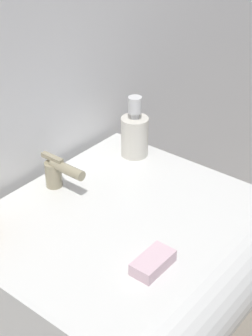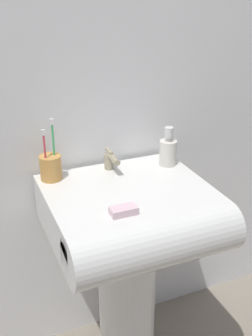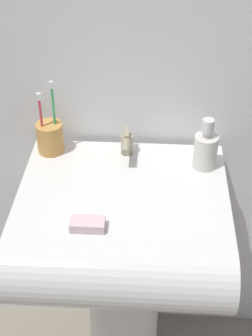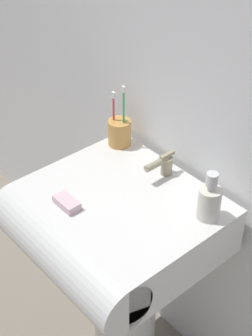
% 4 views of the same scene
% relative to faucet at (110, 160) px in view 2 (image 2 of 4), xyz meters
% --- Properties ---
extents(wall_back, '(5.00, 0.05, 2.40)m').
position_rel_faucet_xyz_m(wall_back, '(0.00, 0.11, 0.35)').
color(wall_back, white).
rests_on(wall_back, ground).
extents(sink_pedestal, '(0.22, 0.22, 0.65)m').
position_rel_faucet_xyz_m(sink_pedestal, '(0.00, -0.16, -0.53)').
color(sink_pedestal, white).
rests_on(sink_pedestal, ground).
extents(sink_basin, '(0.55, 0.52, 0.16)m').
position_rel_faucet_xyz_m(sink_basin, '(0.00, -0.21, -0.12)').
color(sink_basin, white).
rests_on(sink_basin, sink_pedestal).
extents(faucet, '(0.04, 0.11, 0.07)m').
position_rel_faucet_xyz_m(faucet, '(0.00, 0.00, 0.00)').
color(faucet, tan).
rests_on(faucet, sink_basin).
extents(toothbrush_cup, '(0.08, 0.08, 0.22)m').
position_rel_faucet_xyz_m(toothbrush_cup, '(-0.22, 0.01, 0.01)').
color(toothbrush_cup, '#D19347').
rests_on(toothbrush_cup, sink_basin).
extents(soap_bottle, '(0.06, 0.06, 0.15)m').
position_rel_faucet_xyz_m(soap_bottle, '(0.22, -0.04, 0.02)').
color(soap_bottle, silver).
rests_on(soap_bottle, sink_basin).
extents(bar_soap, '(0.08, 0.04, 0.02)m').
position_rel_faucet_xyz_m(bar_soap, '(-0.07, -0.31, -0.03)').
color(bar_soap, silver).
rests_on(bar_soap, sink_basin).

